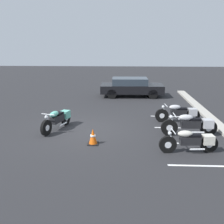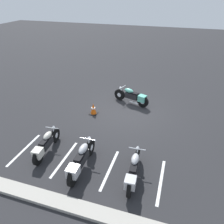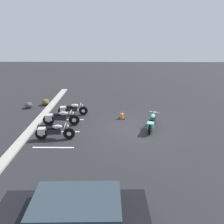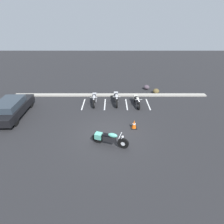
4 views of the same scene
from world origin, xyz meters
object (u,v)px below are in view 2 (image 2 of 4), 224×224
(parked_bike_0, at_px, (133,170))
(traffic_cone, at_px, (93,109))
(parked_bike_1, at_px, (81,160))
(parked_bike_2, at_px, (45,145))
(motorcycle_teal_featured, at_px, (133,96))

(parked_bike_0, height_order, traffic_cone, parked_bike_0)
(parked_bike_1, xyz_separation_m, parked_bike_2, (1.71, -0.43, -0.05))
(motorcycle_teal_featured, distance_m, parked_bike_2, 5.70)
(parked_bike_2, relative_size, traffic_cone, 3.34)
(motorcycle_teal_featured, xyz_separation_m, parked_bike_2, (2.29, 5.23, -0.03))
(motorcycle_teal_featured, distance_m, parked_bike_1, 5.68)
(parked_bike_0, bearing_deg, parked_bike_1, 90.15)
(motorcycle_teal_featured, distance_m, parked_bike_0, 5.70)
(motorcycle_teal_featured, xyz_separation_m, traffic_cone, (1.68, 1.74, -0.17))
(traffic_cone, bearing_deg, motorcycle_teal_featured, -134.14)
(parked_bike_0, height_order, parked_bike_1, parked_bike_1)
(parked_bike_2, bearing_deg, parked_bike_0, -99.33)
(parked_bike_2, bearing_deg, traffic_cone, -14.09)
(parked_bike_2, height_order, traffic_cone, parked_bike_2)
(parked_bike_2, xyz_separation_m, traffic_cone, (-0.60, -3.49, -0.14))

